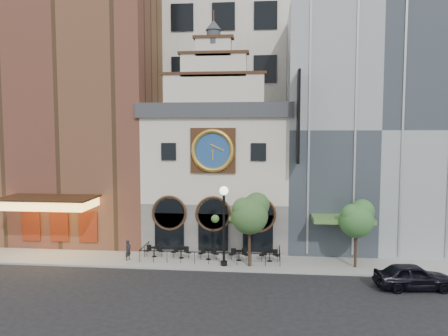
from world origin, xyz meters
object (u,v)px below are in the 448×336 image
car_right (413,276)px  lamppost (224,217)px  tree_left (250,213)px  bistro_2 (208,254)px  bistro_3 (239,255)px  bistro_0 (154,251)px  pedestrian (128,250)px  bistro_1 (181,252)px  tree_right (357,218)px  bistro_4 (270,255)px

car_right → lamppost: bearing=70.3°
car_right → tree_left: tree_left is taller
lamppost → tree_left: size_ratio=1.09×
bistro_2 → tree_left: 4.98m
bistro_3 → tree_left: 3.86m
lamppost → bistro_0: bearing=162.9°
bistro_3 → pedestrian: pedestrian is taller
bistro_1 → pedestrian: pedestrian is taller
bistro_3 → bistro_2: bearing=179.6°
bistro_1 → pedestrian: (-3.98, -0.93, 0.31)m
car_right → tree_right: 5.60m
bistro_4 → lamppost: 4.85m
bistro_3 → bistro_0: bearing=177.1°
pedestrian → tree_right: size_ratio=0.31×
bistro_2 → lamppost: (1.35, -1.37, 3.20)m
tree_right → car_right: bearing=-53.1°
bistro_0 → bistro_2: (4.39, -0.33, 0.00)m
bistro_0 → bistro_4: 9.11m
bistro_0 → bistro_1: (2.20, -0.15, 0.00)m
bistro_1 → tree_left: bearing=-15.3°
bistro_1 → tree_left: 6.66m
bistro_1 → bistro_3: 4.55m
lamppost → tree_right: (9.65, 0.63, -0.01)m
pedestrian → car_right: bearing=-76.6°
lamppost → bistro_1: bearing=155.6°
bistro_0 → car_right: bearing=-15.0°
bistro_1 → tree_right: 13.59m
pedestrian → bistro_4: bearing=-61.8°
bistro_0 → bistro_2: bearing=-4.3°
tree_left → tree_right: 7.76m
bistro_3 → tree_right: (8.63, -0.73, 3.18)m
bistro_2 → bistro_0: bearing=175.7°
bistro_2 → bistro_3: (2.37, -0.02, 0.00)m
bistro_0 → tree_left: 8.58m
bistro_1 → lamppost: (3.53, -1.56, 3.20)m
pedestrian → tree_right: bearing=-65.9°
bistro_0 → tree_right: size_ratio=0.32×
car_right → tree_right: bearing=31.4°
car_right → pedestrian: bearing=73.8°
bistro_3 → tree_left: tree_left is taller
bistro_0 → pedestrian: (-1.77, -1.08, 0.31)m
bistro_2 → pedestrian: bearing=-173.1°
pedestrian → tree_right: tree_right is taller
bistro_0 → bistro_4: (9.10, -0.31, 0.00)m
bistro_1 → tree_left: (5.45, -1.49, 3.53)m
tree_left → pedestrian: bearing=176.6°
pedestrian → tree_right: (17.16, -0.00, 2.87)m
bistro_4 → tree_right: 7.08m
bistro_0 → pedestrian: size_ratio=1.02×
car_right → tree_left: bearing=67.5°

